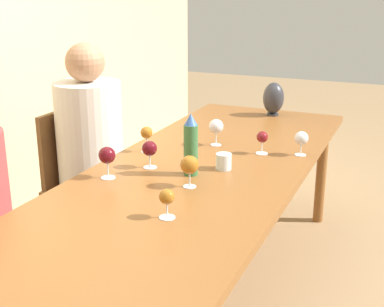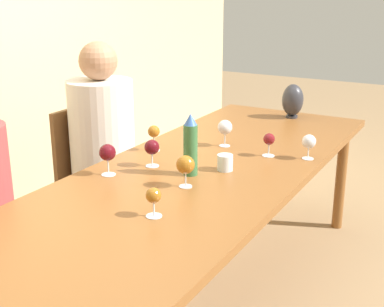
{
  "view_description": "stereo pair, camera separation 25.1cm",
  "coord_description": "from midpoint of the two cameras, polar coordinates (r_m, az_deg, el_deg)",
  "views": [
    {
      "loc": [
        -2.26,
        -0.95,
        1.62
      ],
      "look_at": [
        -0.07,
        0.0,
        0.85
      ],
      "focal_mm": 50.0,
      "sensor_mm": 36.0,
      "label": 1
    },
    {
      "loc": [
        -2.15,
        -1.17,
        1.62
      ],
      "look_at": [
        -0.07,
        0.0,
        0.85
      ],
      "focal_mm": 50.0,
      "sensor_mm": 36.0,
      "label": 2
    }
  ],
  "objects": [
    {
      "name": "dining_table",
      "position": [
        2.62,
        3.48,
        -3.04
      ],
      "size": [
        2.77,
        0.98,
        0.75
      ],
      "color": "brown",
      "rests_on": "ground_plane"
    },
    {
      "name": "water_bottle",
      "position": [
        2.48,
        2.82,
        0.81
      ],
      "size": [
        0.07,
        0.07,
        0.3
      ],
      "color": "#336638",
      "rests_on": "dining_table"
    },
    {
      "name": "vase",
      "position": [
        3.65,
        12.65,
        5.53
      ],
      "size": [
        0.14,
        0.14,
        0.23
      ],
      "color": "#2D2D33",
      "rests_on": "dining_table"
    },
    {
      "name": "wine_glass_4",
      "position": [
        2.61,
        -1.57,
        0.57
      ],
      "size": [
        0.07,
        0.07,
        0.14
      ],
      "color": "silver",
      "rests_on": "dining_table"
    },
    {
      "name": "wine_glass_6",
      "position": [
        2.85,
        -1.6,
        2.24
      ],
      "size": [
        0.06,
        0.06,
        0.14
      ],
      "color": "silver",
      "rests_on": "dining_table"
    },
    {
      "name": "wine_glass_0",
      "position": [
        2.34,
        2.36,
        -1.3
      ],
      "size": [
        0.08,
        0.08,
        0.15
      ],
      "color": "silver",
      "rests_on": "dining_table"
    },
    {
      "name": "wine_glass_1",
      "position": [
        2.5,
        -6.19,
        -0.01
      ],
      "size": [
        0.08,
        0.08,
        0.15
      ],
      "color": "silver",
      "rests_on": "dining_table"
    },
    {
      "name": "water_tumbler",
      "position": [
        2.58,
        6.33,
        -1.01
      ],
      "size": [
        0.08,
        0.08,
        0.08
      ],
      "color": "silver",
      "rests_on": "dining_table"
    },
    {
      "name": "wine_glass_5",
      "position": [
        2.05,
        -0.64,
        -4.68
      ],
      "size": [
        0.06,
        0.06,
        0.12
      ],
      "color": "silver",
      "rests_on": "dining_table"
    },
    {
      "name": "wine_glass_3",
      "position": [
        2.95,
        5.98,
        2.72
      ],
      "size": [
        0.08,
        0.08,
        0.15
      ],
      "color": "silver",
      "rests_on": "dining_table"
    },
    {
      "name": "wine_glass_2",
      "position": [
        2.81,
        10.76,
        1.38
      ],
      "size": [
        0.07,
        0.07,
        0.12
      ],
      "color": "silver",
      "rests_on": "dining_table"
    },
    {
      "name": "person_far",
      "position": [
        3.17,
        -7.08,
        0.69
      ],
      "size": [
        0.38,
        0.38,
        1.31
      ],
      "color": "#2D2D38",
      "rests_on": "ground_plane"
    },
    {
      "name": "chair_far",
      "position": [
        3.28,
        -8.13,
        -2.4
      ],
      "size": [
        0.44,
        0.44,
        0.91
      ],
      "color": "brown",
      "rests_on": "ground_plane"
    },
    {
      "name": "wine_glass_7",
      "position": [
        2.81,
        14.88,
        1.15
      ],
      "size": [
        0.07,
        0.07,
        0.13
      ],
      "color": "silver",
      "rests_on": "dining_table"
    },
    {
      "name": "ground_plane",
      "position": [
        2.94,
        3.22,
        -15.71
      ],
      "size": [
        14.0,
        14.0,
        0.0
      ],
      "primitive_type": "plane",
      "color": "#937551"
    }
  ]
}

